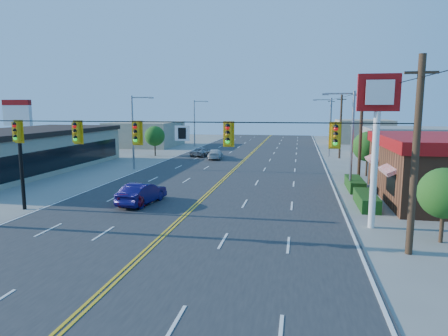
% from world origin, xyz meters
% --- Properties ---
extents(ground, '(160.00, 160.00, 0.00)m').
position_xyz_m(ground, '(0.00, 0.00, 0.00)').
color(ground, gray).
rests_on(ground, ground).
extents(road, '(20.00, 120.00, 0.06)m').
position_xyz_m(road, '(0.00, 20.00, 0.03)').
color(road, '#2D2D30').
rests_on(road, ground).
extents(signal_span, '(24.32, 0.34, 9.00)m').
position_xyz_m(signal_span, '(-0.12, 0.00, 4.89)').
color(signal_span, '#47301E').
rests_on(signal_span, ground).
extents(kfc_pylon, '(2.20, 0.36, 8.50)m').
position_xyz_m(kfc_pylon, '(11.00, 4.00, 6.04)').
color(kfc_pylon, white).
rests_on(kfc_pylon, ground).
extents(strip_mall, '(10.40, 26.40, 4.40)m').
position_xyz_m(strip_mall, '(-22.00, 18.00, 2.25)').
color(strip_mall, tan).
rests_on(strip_mall, ground).
extents(pizza_hut_sign, '(1.90, 0.30, 6.85)m').
position_xyz_m(pizza_hut_sign, '(-11.00, 4.00, 5.18)').
color(pizza_hut_sign, black).
rests_on(pizza_hut_sign, ground).
extents(streetlight_se, '(2.55, 0.25, 8.00)m').
position_xyz_m(streetlight_se, '(10.79, 14.00, 4.51)').
color(streetlight_se, gray).
rests_on(streetlight_se, ground).
extents(streetlight_ne, '(2.55, 0.25, 8.00)m').
position_xyz_m(streetlight_ne, '(10.79, 38.00, 4.51)').
color(streetlight_ne, gray).
rests_on(streetlight_ne, ground).
extents(streetlight_sw, '(2.55, 0.25, 8.00)m').
position_xyz_m(streetlight_sw, '(-10.79, 22.00, 4.51)').
color(streetlight_sw, gray).
rests_on(streetlight_sw, ground).
extents(streetlight_nw, '(2.55, 0.25, 8.00)m').
position_xyz_m(streetlight_nw, '(-10.79, 48.00, 4.51)').
color(streetlight_nw, gray).
rests_on(streetlight_nw, ground).
extents(utility_pole_near, '(0.28, 0.28, 8.40)m').
position_xyz_m(utility_pole_near, '(12.20, 18.00, 4.20)').
color(utility_pole_near, '#47301E').
rests_on(utility_pole_near, ground).
extents(utility_pole_mid, '(0.28, 0.28, 8.40)m').
position_xyz_m(utility_pole_mid, '(12.20, 36.00, 4.20)').
color(utility_pole_mid, '#47301E').
rests_on(utility_pole_mid, ground).
extents(utility_pole_far, '(0.28, 0.28, 8.40)m').
position_xyz_m(utility_pole_far, '(12.20, 54.00, 4.20)').
color(utility_pole_far, '#47301E').
rests_on(utility_pole_far, ground).
extents(tree_kfc_rear, '(2.94, 2.94, 4.41)m').
position_xyz_m(tree_kfc_rear, '(13.50, 22.00, 2.93)').
color(tree_kfc_rear, '#47301E').
rests_on(tree_kfc_rear, ground).
extents(tree_kfc_front, '(2.52, 2.52, 3.78)m').
position_xyz_m(tree_kfc_front, '(14.00, 2.00, 2.51)').
color(tree_kfc_front, '#47301E').
rests_on(tree_kfc_front, ground).
extents(tree_west, '(2.80, 2.80, 4.20)m').
position_xyz_m(tree_west, '(-13.00, 34.00, 2.79)').
color(tree_west, '#47301E').
rests_on(tree_west, ground).
extents(bld_east_mid, '(12.00, 10.00, 4.00)m').
position_xyz_m(bld_east_mid, '(22.00, 40.00, 2.00)').
color(bld_east_mid, gray).
rests_on(bld_east_mid, ground).
extents(bld_west_far, '(11.00, 12.00, 4.20)m').
position_xyz_m(bld_west_far, '(-20.00, 48.00, 2.10)').
color(bld_west_far, tan).
rests_on(bld_west_far, ground).
extents(bld_east_far, '(10.00, 10.00, 4.40)m').
position_xyz_m(bld_east_far, '(19.00, 62.00, 2.20)').
color(bld_east_far, tan).
rests_on(bld_east_far, ground).
extents(car_magenta, '(2.78, 4.83, 1.55)m').
position_xyz_m(car_magenta, '(-4.37, 6.86, 0.77)').
color(car_magenta, maroon).
rests_on(car_magenta, ground).
extents(car_blue, '(2.21, 4.67, 1.48)m').
position_xyz_m(car_blue, '(-3.78, 6.68, 0.74)').
color(car_blue, '#130D4C').
rests_on(car_blue, ground).
extents(car_white, '(2.25, 4.52, 1.26)m').
position_xyz_m(car_white, '(-3.91, 31.90, 0.63)').
color(car_white, silver).
rests_on(car_white, ground).
extents(car_silver, '(2.95, 4.71, 1.21)m').
position_xyz_m(car_silver, '(-6.28, 34.57, 0.61)').
color(car_silver, gray).
rests_on(car_silver, ground).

